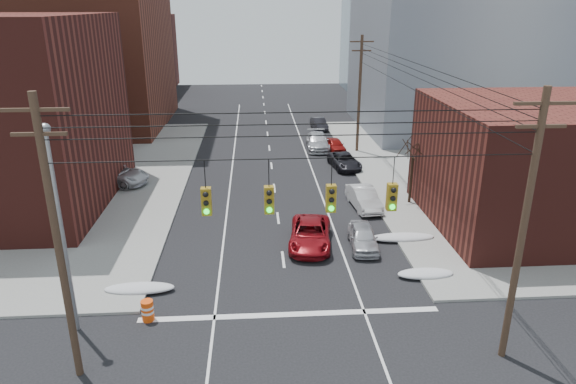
{
  "coord_description": "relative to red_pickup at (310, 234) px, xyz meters",
  "views": [
    {
      "loc": [
        -1.47,
        -13.9,
        13.59
      ],
      "look_at": [
        0.47,
        14.91,
        3.0
      ],
      "focal_mm": 32.0,
      "sensor_mm": 36.0,
      "label": 1
    }
  ],
  "objects": [
    {
      "name": "parked_car_a",
      "position": [
        3.08,
        -0.52,
        -0.05
      ],
      "size": [
        1.83,
        4.02,
        1.34
      ],
      "primitive_type": "imported",
      "rotation": [
        0.0,
        0.0,
        -0.07
      ],
      "color": "silver",
      "rests_on": "ground"
    },
    {
      "name": "snow_east_far",
      "position": [
        5.68,
        0.25,
        -0.51
      ],
      "size": [
        4.0,
        1.08,
        0.42
      ],
      "primitive_type": "ellipsoid",
      "color": "silver",
      "rests_on": "ground"
    },
    {
      "name": "lot_car_d",
      "position": [
        -21.37,
        17.03,
        0.12
      ],
      "size": [
        4.27,
        2.39,
        1.37
      ],
      "primitive_type": "imported",
      "rotation": [
        0.0,
        0.0,
        1.77
      ],
      "color": "silver",
      "rests_on": "sidewalk_nw"
    },
    {
      "name": "traffic_signals",
      "position": [
        -1.62,
        -10.78,
        6.45
      ],
      "size": [
        17.0,
        0.42,
        2.02
      ],
      "color": "black",
      "rests_on": "ground"
    },
    {
      "name": "building_office",
      "position": [
        20.28,
        30.25,
        11.78
      ],
      "size": [
        22.0,
        20.0,
        25.0
      ],
      "primitive_type": "cube",
      "color": "gray",
      "rests_on": "ground"
    },
    {
      "name": "utility_pole_right",
      "position": [
        6.78,
        -10.75,
        5.07
      ],
      "size": [
        2.2,
        0.28,
        11.0
      ],
      "color": "#473323",
      "rests_on": "ground"
    },
    {
      "name": "parked_car_b",
      "position": [
        4.43,
        5.73,
        0.01
      ],
      "size": [
        1.97,
        4.57,
        1.46
      ],
      "primitive_type": "imported",
      "rotation": [
        0.0,
        0.0,
        0.1
      ],
      "color": "silver",
      "rests_on": "ground"
    },
    {
      "name": "construction_barrel",
      "position": [
        -8.22,
        -7.25,
        -0.2
      ],
      "size": [
        0.6,
        0.6,
        1.0
      ],
      "rotation": [
        0.0,
        0.0,
        0.05
      ],
      "color": "#F24A0C",
      "rests_on": "ground"
    },
    {
      "name": "lot_car_a",
      "position": [
        -17.39,
        8.7,
        0.21
      ],
      "size": [
        4.88,
        2.14,
        1.56
      ],
      "primitive_type": "imported",
      "rotation": [
        0.0,
        0.0,
        1.68
      ],
      "color": "beige",
      "rests_on": "sidewalk_nw"
    },
    {
      "name": "utility_pole_left",
      "position": [
        -10.22,
        -10.75,
        5.07
      ],
      "size": [
        2.2,
        0.28,
        11.0
      ],
      "color": "#473323",
      "rests_on": "ground"
    },
    {
      "name": "parked_car_c",
      "position": [
        4.68,
        15.17,
        -0.08
      ],
      "size": [
        2.73,
        4.85,
        1.28
      ],
      "primitive_type": "imported",
      "rotation": [
        0.0,
        0.0,
        0.14
      ],
      "color": "black",
      "rests_on": "ground"
    },
    {
      "name": "building_storefront",
      "position": [
        16.28,
        2.25,
        3.28
      ],
      "size": [
        16.0,
        12.0,
        8.0
      ],
      "primitive_type": "cube",
      "color": "#4F1D17",
      "rests_on": "ground"
    },
    {
      "name": "snow_ne",
      "position": [
        5.68,
        -4.25,
        -0.51
      ],
      "size": [
        3.0,
        1.08,
        0.42
      ],
      "primitive_type": "ellipsoid",
      "color": "silver",
      "rests_on": "ground"
    },
    {
      "name": "building_glass",
      "position": [
        22.28,
        56.25,
        10.28
      ],
      "size": [
        20.0,
        18.0,
        22.0
      ],
      "primitive_type": "cube",
      "color": "gray",
      "rests_on": "ground"
    },
    {
      "name": "utility_pole_far",
      "position": [
        6.78,
        20.25,
        5.07
      ],
      "size": [
        2.2,
        0.28,
        11.0
      ],
      "color": "#473323",
      "rests_on": "ground"
    },
    {
      "name": "parked_car_d",
      "position": [
        3.08,
        21.64,
        0.05
      ],
      "size": [
        2.39,
        5.39,
        1.54
      ],
      "primitive_type": "imported",
      "rotation": [
        0.0,
        0.0,
        -0.04
      ],
      "color": "#B7B7BC",
      "rests_on": "ground"
    },
    {
      "name": "parked_car_f",
      "position": [
        4.28,
        30.1,
        -0.07
      ],
      "size": [
        1.81,
        4.06,
        1.29
      ],
      "primitive_type": "imported",
      "rotation": [
        0.0,
        0.0,
        0.12
      ],
      "color": "black",
      "rests_on": "ground"
    },
    {
      "name": "building_brick_far",
      "position": [
        -27.72,
        60.25,
        5.28
      ],
      "size": [
        22.0,
        18.0,
        12.0
      ],
      "primitive_type": "cube",
      "color": "#4F1D17",
      "rests_on": "ground"
    },
    {
      "name": "bare_tree",
      "position": [
        7.86,
        6.25,
        1.6
      ],
      "size": [
        2.09,
        2.2,
        4.93
      ],
      "color": "black",
      "rests_on": "ground"
    },
    {
      "name": "lot_car_b",
      "position": [
        -14.37,
        11.7,
        0.22
      ],
      "size": [
        6.2,
        4.37,
        1.57
      ],
      "primitive_type": "imported",
      "rotation": [
        0.0,
        0.0,
        1.22
      ],
      "color": "silver",
      "rests_on": "sidewalk_nw"
    },
    {
      "name": "parked_car_e",
      "position": [
        4.68,
        20.63,
        -0.08
      ],
      "size": [
        1.98,
        3.9,
        1.27
      ],
      "primitive_type": "imported",
      "rotation": [
        0.0,
        0.0,
        0.13
      ],
      "color": "maroon",
      "rests_on": "ground"
    },
    {
      "name": "snow_nw",
      "position": [
        -9.12,
        -4.75,
        -0.51
      ],
      "size": [
        3.5,
        1.08,
        0.42
      ],
      "primitive_type": "ellipsoid",
      "color": "silver",
      "rests_on": "ground"
    },
    {
      "name": "lot_car_c",
      "position": [
        -19.72,
        4.54,
        0.08
      ],
      "size": [
        4.82,
        3.22,
        1.3
      ],
      "primitive_type": "imported",
      "rotation": [
        0.0,
        0.0,
        1.23
      ],
      "color": "black",
      "rests_on": "sidewalk_nw"
    },
    {
      "name": "street_light",
      "position": [
        -11.22,
        -7.75,
        4.82
      ],
      "size": [
        0.44,
        0.44,
        9.32
      ],
      "color": "gray",
      "rests_on": "ground"
    },
    {
      "name": "red_pickup",
      "position": [
        0.0,
        0.0,
        0.0
      ],
      "size": [
        3.06,
        5.44,
        1.43
      ],
      "primitive_type": "imported",
      "rotation": [
        0.0,
        0.0,
        -0.14
      ],
      "color": "maroon",
      "rests_on": "ground"
    }
  ]
}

